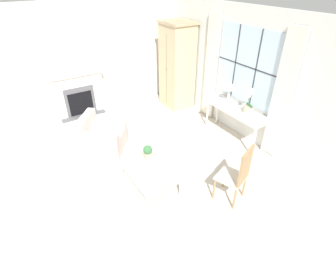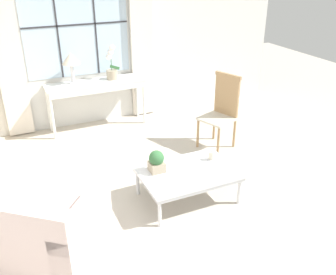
{
  "view_description": "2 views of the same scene",
  "coord_description": "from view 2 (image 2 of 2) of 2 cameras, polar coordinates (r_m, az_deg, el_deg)",
  "views": [
    {
      "loc": [
        3.79,
        -1.36,
        3.37
      ],
      "look_at": [
        0.46,
        0.74,
        0.83
      ],
      "focal_mm": 28.0,
      "sensor_mm": 36.0,
      "label": 1
    },
    {
      "loc": [
        -1.16,
        -2.94,
        2.58
      ],
      "look_at": [
        0.47,
        0.65,
        0.66
      ],
      "focal_mm": 40.0,
      "sensor_mm": 36.0,
      "label": 2
    }
  ],
  "objects": [
    {
      "name": "ground_plane",
      "position": [
        4.08,
        -2.35,
        -13.24
      ],
      "size": [
        14.0,
        14.0,
        0.0
      ],
      "primitive_type": "plane",
      "color": "#BCB2A3"
    },
    {
      "name": "wall_back_windowed",
      "position": [
        6.19,
        -13.64,
        14.26
      ],
      "size": [
        7.2,
        0.14,
        2.8
      ],
      "color": "silver",
      "rests_on": "ground_plane"
    },
    {
      "name": "console_table",
      "position": [
        6.13,
        -10.92,
        7.59
      ],
      "size": [
        1.58,
        0.41,
        0.78
      ],
      "color": "white",
      "rests_on": "ground_plane"
    },
    {
      "name": "table_lamp",
      "position": [
        5.99,
        -14.58,
        11.35
      ],
      "size": [
        0.28,
        0.28,
        0.48
      ],
      "color": "silver",
      "rests_on": "console_table"
    },
    {
      "name": "potted_orchid",
      "position": [
        6.13,
        -8.61,
        10.65
      ],
      "size": [
        0.22,
        0.17,
        0.55
      ],
      "color": "tan",
      "rests_on": "console_table"
    },
    {
      "name": "armchair_upholstered",
      "position": [
        3.73,
        -17.36,
        -13.72
      ],
      "size": [
        1.19,
        1.19,
        0.78
      ],
      "color": "beige",
      "rests_on": "ground_plane"
    },
    {
      "name": "side_chair_wooden",
      "position": [
        5.49,
        8.25,
        4.51
      ],
      "size": [
        0.57,
        0.57,
        1.08
      ],
      "color": "beige",
      "rests_on": "ground_plane"
    },
    {
      "name": "coffee_table",
      "position": [
        4.3,
        3.04,
        -5.56
      ],
      "size": [
        1.09,
        0.76,
        0.38
      ],
      "color": "silver",
      "rests_on": "ground_plane"
    },
    {
      "name": "potted_plant_small",
      "position": [
        4.21,
        -1.76,
        -3.63
      ],
      "size": [
        0.17,
        0.17,
        0.26
      ],
      "color": "tan",
      "rests_on": "coffee_table"
    },
    {
      "name": "pillar_candle",
      "position": [
        4.5,
        6.63,
        -2.83
      ],
      "size": [
        0.1,
        0.1,
        0.12
      ],
      "color": "silver",
      "rests_on": "coffee_table"
    }
  ]
}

